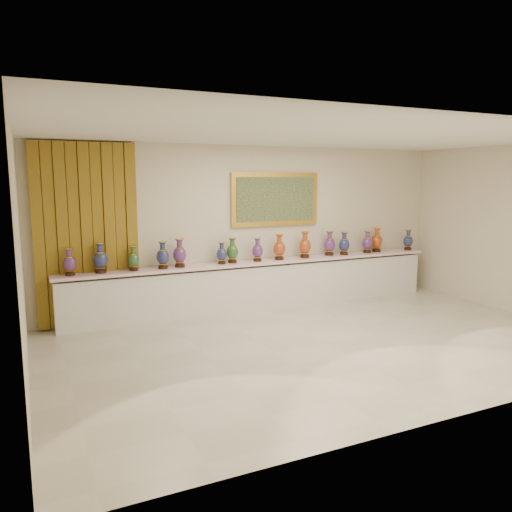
{
  "coord_description": "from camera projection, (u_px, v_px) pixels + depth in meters",
  "views": [
    {
      "loc": [
        -3.94,
        -5.95,
        2.39
      ],
      "look_at": [
        -0.36,
        1.7,
        1.09
      ],
      "focal_mm": 35.0,
      "sensor_mm": 36.0,
      "label": 1
    }
  ],
  "objects": [
    {
      "name": "vase_10",
      "position": [
        329.0,
        244.0,
        9.85
      ],
      "size": [
        0.26,
        0.26,
        0.48
      ],
      "rotation": [
        0.0,
        0.0,
        0.19
      ],
      "color": "black",
      "rests_on": "counter"
    },
    {
      "name": "vase_12",
      "position": [
        367.0,
        243.0,
        10.17
      ],
      "size": [
        0.25,
        0.25,
        0.45
      ],
      "rotation": [
        0.0,
        0.0,
        0.23
      ],
      "color": "black",
      "rests_on": "counter"
    },
    {
      "name": "vase_14",
      "position": [
        408.0,
        241.0,
        10.6
      ],
      "size": [
        0.26,
        0.26,
        0.44
      ],
      "rotation": [
        0.0,
        0.0,
        0.35
      ],
      "color": "black",
      "rests_on": "counter"
    },
    {
      "name": "label_card",
      "position": [
        209.0,
        266.0,
        8.66
      ],
      "size": [
        0.1,
        0.06,
        0.0
      ],
      "primitive_type": "cube",
      "color": "white",
      "rests_on": "counter"
    },
    {
      "name": "vase_13",
      "position": [
        377.0,
        241.0,
        10.33
      ],
      "size": [
        0.26,
        0.26,
        0.5
      ],
      "rotation": [
        0.0,
        0.0,
        0.14
      ],
      "color": "black",
      "rests_on": "counter"
    },
    {
      "name": "counter",
      "position": [
        261.0,
        285.0,
        9.3
      ],
      "size": [
        7.28,
        0.48,
        0.9
      ],
      "color": "white",
      "rests_on": "ground"
    },
    {
      "name": "vase_0",
      "position": [
        70.0,
        263.0,
        7.78
      ],
      "size": [
        0.23,
        0.23,
        0.43
      ],
      "rotation": [
        0.0,
        0.0,
        0.14
      ],
      "color": "black",
      "rests_on": "counter"
    },
    {
      "name": "vase_6",
      "position": [
        232.0,
        252.0,
        8.96
      ],
      "size": [
        0.24,
        0.24,
        0.45
      ],
      "rotation": [
        0.0,
        0.0,
        0.13
      ],
      "color": "black",
      "rests_on": "counter"
    },
    {
      "name": "vase_7",
      "position": [
        257.0,
        251.0,
        9.14
      ],
      "size": [
        0.22,
        0.22,
        0.43
      ],
      "rotation": [
        0.0,
        0.0,
        0.09
      ],
      "color": "black",
      "rests_on": "counter"
    },
    {
      "name": "room",
      "position": [
        121.0,
        229.0,
        8.25
      ],
      "size": [
        8.0,
        8.0,
        8.0
      ],
      "color": "beige",
      "rests_on": "ground"
    },
    {
      "name": "vase_4",
      "position": [
        180.0,
        254.0,
        8.52
      ],
      "size": [
        0.3,
        0.3,
        0.49
      ],
      "rotation": [
        0.0,
        0.0,
        -0.38
      ],
      "color": "black",
      "rests_on": "counter"
    },
    {
      "name": "vase_5",
      "position": [
        222.0,
        254.0,
        8.84
      ],
      "size": [
        0.19,
        0.19,
        0.39
      ],
      "rotation": [
        0.0,
        0.0,
        -0.05
      ],
      "color": "black",
      "rests_on": "counter"
    },
    {
      "name": "vase_11",
      "position": [
        344.0,
        244.0,
        9.93
      ],
      "size": [
        0.24,
        0.24,
        0.46
      ],
      "rotation": [
        0.0,
        0.0,
        0.13
      ],
      "color": "black",
      "rests_on": "counter"
    },
    {
      "name": "vase_1",
      "position": [
        100.0,
        259.0,
        7.98
      ],
      "size": [
        0.3,
        0.3,
        0.49
      ],
      "rotation": [
        0.0,
        0.0,
        -0.38
      ],
      "color": "black",
      "rests_on": "counter"
    },
    {
      "name": "vase_9",
      "position": [
        305.0,
        246.0,
        9.54
      ],
      "size": [
        0.26,
        0.26,
        0.51
      ],
      "rotation": [
        0.0,
        0.0,
        0.14
      ],
      "color": "black",
      "rests_on": "counter"
    },
    {
      "name": "vase_3",
      "position": [
        163.0,
        256.0,
        8.38
      ],
      "size": [
        0.27,
        0.27,
        0.46
      ],
      "rotation": [
        0.0,
        0.0,
        -0.29
      ],
      "color": "black",
      "rests_on": "counter"
    },
    {
      "name": "vase_8",
      "position": [
        279.0,
        248.0,
        9.3
      ],
      "size": [
        0.27,
        0.27,
        0.48
      ],
      "rotation": [
        0.0,
        0.0,
        0.24
      ],
      "color": "black",
      "rests_on": "counter"
    },
    {
      "name": "vase_2",
      "position": [
        133.0,
        260.0,
        8.19
      ],
      "size": [
        0.19,
        0.19,
        0.41
      ],
      "rotation": [
        0.0,
        0.0,
        0.0
      ],
      "color": "black",
      "rests_on": "counter"
    },
    {
      "name": "ground",
      "position": [
        327.0,
        343.0,
        7.34
      ],
      "size": [
        8.0,
        8.0,
        0.0
      ],
      "primitive_type": "plane",
      "color": "beige",
      "rests_on": "ground"
    }
  ]
}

